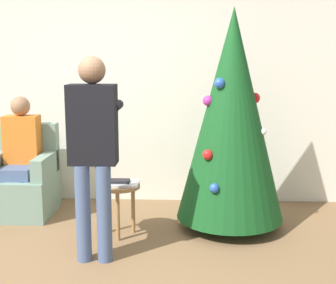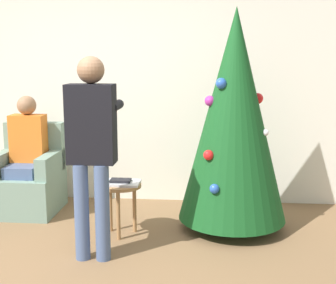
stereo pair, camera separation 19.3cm
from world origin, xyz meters
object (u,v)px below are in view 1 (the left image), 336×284
christmas_tree (232,116)px  side_stool (120,193)px  person_seated (20,151)px  person_standing (93,142)px  armchair (23,182)px

christmas_tree → side_stool: (-1.03, -0.26, -0.69)m
person_seated → person_standing: person_standing is taller
christmas_tree → person_standing: size_ratio=1.27×
christmas_tree → person_seated: (-2.14, 0.31, -0.42)m
person_standing → side_stool: person_standing is taller
christmas_tree → side_stool: bearing=-166.0°
christmas_tree → person_standing: (-1.16, -0.76, -0.12)m
person_seated → side_stool: bearing=-26.9°
armchair → person_standing: person_standing is taller
person_seated → side_stool: size_ratio=2.53×
armchair → person_standing: (0.98, -1.09, 0.64)m
person_standing → side_stool: (0.13, 0.50, -0.57)m
armchair → person_seated: 0.34m
person_standing → christmas_tree: bearing=33.2°
person_seated → side_stool: 1.27m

